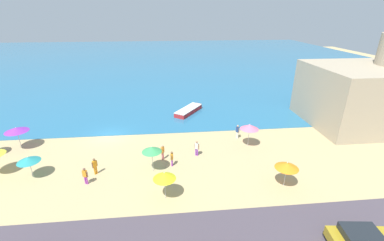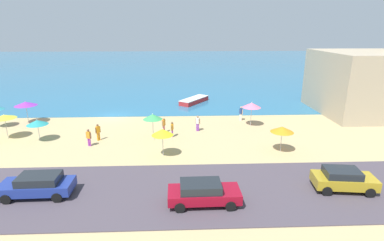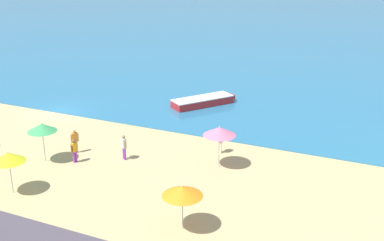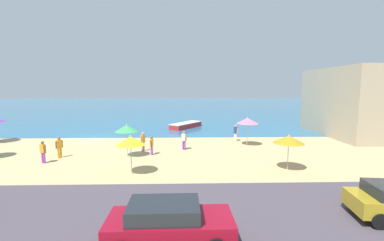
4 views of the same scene
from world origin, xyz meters
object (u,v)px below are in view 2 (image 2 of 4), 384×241
object	(u,v)px
bather_3	(98,131)
bather_4	(172,128)
beach_umbrella_4	(282,129)
parked_car_3	(343,179)
beach_umbrella_10	(26,104)
skiff_nearshore	(194,100)
beach_umbrella_8	(37,122)
parked_car_1	(37,185)
beach_umbrella_6	(4,117)
bather_0	(89,137)
parked_car_0	(203,192)
bather_5	(241,113)
bather_1	(164,124)
beach_umbrella_3	(252,105)
beach_umbrella_5	(153,117)
bather_2	(198,122)
beach_umbrella_2	(162,132)

from	to	relation	value
bather_3	bather_4	world-z (taller)	bather_3
beach_umbrella_4	parked_car_3	size ratio (longest dim) A/B	0.58
beach_umbrella_10	parked_car_3	distance (m)	32.52
bather_4	skiff_nearshore	bearing A→B (deg)	78.40
beach_umbrella_8	beach_umbrella_10	size ratio (longest dim) A/B	0.84
bather_4	parked_car_1	bearing A→B (deg)	-127.82
beach_umbrella_6	bather_3	bearing A→B (deg)	-5.87
beach_umbrella_4	bather_4	xyz separation A→B (m)	(-9.63, 4.18, -1.20)
beach_umbrella_8	bather_0	size ratio (longest dim) A/B	1.33
beach_umbrella_4	parked_car_3	bearing A→B (deg)	-73.55
beach_umbrella_8	bather_3	world-z (taller)	beach_umbrella_8
bather_4	parked_car_3	bearing A→B (deg)	-43.22
parked_car_1	beach_umbrella_4	bearing A→B (deg)	20.22
parked_car_1	parked_car_3	world-z (taller)	parked_car_3
parked_car_1	beach_umbrella_8	bearing A→B (deg)	113.31
bather_0	parked_car_0	world-z (taller)	bather_0
bather_4	bather_5	xyz separation A→B (m)	(7.96, 5.24, 0.08)
bather_0	beach_umbrella_4	bearing A→B (deg)	-6.63
bather_1	parked_car_0	world-z (taller)	bather_1
beach_umbrella_3	beach_umbrella_8	xyz separation A→B (m)	(-21.46, -3.79, -0.50)
beach_umbrella_4	bather_3	world-z (taller)	beach_umbrella_4
parked_car_3	beach_umbrella_5	bearing A→B (deg)	142.74
bather_2	parked_car_0	distance (m)	13.89
beach_umbrella_6	bather_3	distance (m)	9.28
beach_umbrella_3	bather_0	world-z (taller)	beach_umbrella_3
bather_3	parked_car_3	world-z (taller)	bather_3
beach_umbrella_10	parked_car_1	world-z (taller)	beach_umbrella_10
beach_umbrella_6	bather_2	bearing A→B (deg)	4.41
bather_2	parked_car_0	size ratio (longest dim) A/B	0.38
parked_car_1	parked_car_0	bearing A→B (deg)	-7.36
bather_1	skiff_nearshore	bearing A→B (deg)	73.54
beach_umbrella_5	bather_2	distance (m)	5.26
beach_umbrella_4	bather_3	bearing A→B (deg)	168.29
beach_umbrella_3	bather_5	distance (m)	2.61
bather_1	bather_4	bearing A→B (deg)	-53.97
beach_umbrella_4	skiff_nearshore	distance (m)	19.61
beach_umbrella_3	bather_3	world-z (taller)	beach_umbrella_3
beach_umbrella_10	bather_4	world-z (taller)	beach_umbrella_10
beach_umbrella_4	skiff_nearshore	xyz separation A→B (m)	(-6.73, 18.34, -1.68)
parked_car_3	beach_umbrella_6	bearing A→B (deg)	158.21
beach_umbrella_3	beach_umbrella_6	distance (m)	25.11
bather_4	beach_umbrella_4	bearing A→B (deg)	-23.48
beach_umbrella_6	beach_umbrella_5	bearing A→B (deg)	-3.63
beach_umbrella_2	beach_umbrella_6	bearing A→B (deg)	162.24
bather_0	parked_car_3	distance (m)	21.13
bather_2	parked_car_3	distance (m)	15.48
bather_0	skiff_nearshore	size ratio (longest dim) A/B	0.30
skiff_nearshore	parked_car_1	bearing A→B (deg)	-114.36
beach_umbrella_2	parked_car_0	world-z (taller)	beach_umbrella_2
beach_umbrella_4	beach_umbrella_6	world-z (taller)	beach_umbrella_6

